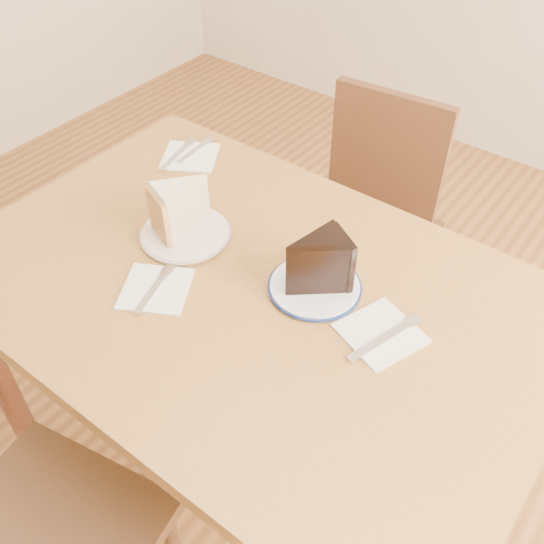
{
  "coord_description": "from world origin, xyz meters",
  "views": [
    {
      "loc": [
        0.56,
        -0.65,
        1.6
      ],
      "look_at": [
        0.05,
        0.01,
        0.8
      ],
      "focal_mm": 40.0,
      "sensor_mm": 36.0,
      "label": 1
    }
  ],
  "objects_px": {
    "plate_navy": "(315,287)",
    "carrot_cake": "(185,208)",
    "plate_cream": "(186,234)",
    "chair_far": "(361,226)",
    "chocolate_cake": "(313,267)",
    "table": "(251,318)"
  },
  "relations": [
    {
      "from": "plate_navy",
      "to": "carrot_cake",
      "type": "relative_size",
      "value": 1.55
    },
    {
      "from": "plate_cream",
      "to": "plate_navy",
      "type": "height_order",
      "value": "same"
    },
    {
      "from": "chair_far",
      "to": "chocolate_cake",
      "type": "relative_size",
      "value": 7.25
    },
    {
      "from": "table",
      "to": "chocolate_cake",
      "type": "distance_m",
      "value": 0.21
    },
    {
      "from": "table",
      "to": "plate_navy",
      "type": "relative_size",
      "value": 6.78
    },
    {
      "from": "carrot_cake",
      "to": "plate_cream",
      "type": "bearing_deg",
      "value": -43.22
    },
    {
      "from": "table",
      "to": "chair_far",
      "type": "bearing_deg",
      "value": 97.52
    },
    {
      "from": "plate_navy",
      "to": "chair_far",
      "type": "bearing_deg",
      "value": 109.25
    },
    {
      "from": "table",
      "to": "plate_navy",
      "type": "height_order",
      "value": "plate_navy"
    },
    {
      "from": "chair_far",
      "to": "plate_navy",
      "type": "bearing_deg",
      "value": 104.1
    },
    {
      "from": "table",
      "to": "chair_far",
      "type": "distance_m",
      "value": 0.65
    },
    {
      "from": "table",
      "to": "chocolate_cake",
      "type": "relative_size",
      "value": 10.48
    },
    {
      "from": "plate_cream",
      "to": "chocolate_cake",
      "type": "bearing_deg",
      "value": 4.78
    },
    {
      "from": "table",
      "to": "plate_cream",
      "type": "bearing_deg",
      "value": 170.77
    },
    {
      "from": "chocolate_cake",
      "to": "plate_cream",
      "type": "bearing_deg",
      "value": 34.92
    },
    {
      "from": "plate_cream",
      "to": "carrot_cake",
      "type": "distance_m",
      "value": 0.06
    },
    {
      "from": "chair_far",
      "to": "plate_cream",
      "type": "distance_m",
      "value": 0.67
    },
    {
      "from": "plate_cream",
      "to": "plate_navy",
      "type": "bearing_deg",
      "value": 6.55
    },
    {
      "from": "table",
      "to": "plate_cream",
      "type": "relative_size",
      "value": 6.39
    },
    {
      "from": "chair_far",
      "to": "plate_navy",
      "type": "relative_size",
      "value": 4.69
    },
    {
      "from": "plate_navy",
      "to": "carrot_cake",
      "type": "height_order",
      "value": "carrot_cake"
    },
    {
      "from": "plate_cream",
      "to": "carrot_cake",
      "type": "height_order",
      "value": "carrot_cake"
    }
  ]
}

